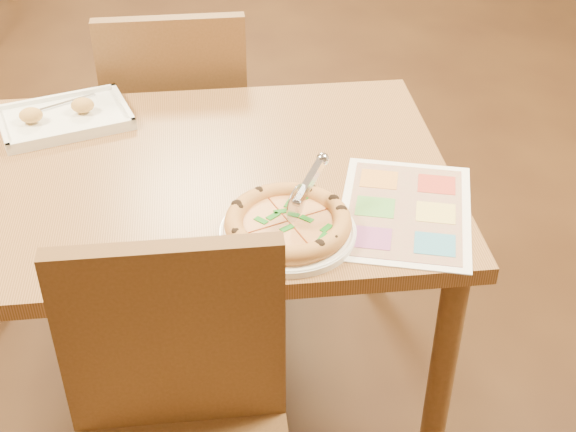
{
  "coord_description": "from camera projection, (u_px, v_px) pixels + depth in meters",
  "views": [
    {
      "loc": [
        0.09,
        -1.6,
        1.74
      ],
      "look_at": [
        0.24,
        -0.27,
        0.77
      ],
      "focal_mm": 50.0,
      "sensor_mm": 36.0,
      "label": 1
    }
  ],
  "objects": [
    {
      "name": "dining_table",
      "position": [
        175.0,
        203.0,
        1.93
      ],
      "size": [
        1.3,
        0.85,
        0.72
      ],
      "color": "#8F5F39",
      "rests_on": "ground"
    },
    {
      "name": "chair_near",
      "position": [
        177.0,
        418.0,
        1.48
      ],
      "size": [
        0.42,
        0.42,
        0.47
      ],
      "color": "brown",
      "rests_on": "ground"
    },
    {
      "name": "chair_far",
      "position": [
        177.0,
        110.0,
        2.45
      ],
      "size": [
        0.42,
        0.42,
        0.47
      ],
      "rotation": [
        0.0,
        0.0,
        3.14
      ],
      "color": "brown",
      "rests_on": "ground"
    },
    {
      "name": "plate",
      "position": [
        288.0,
        232.0,
        1.68
      ],
      "size": [
        0.36,
        0.36,
        0.02
      ],
      "primitive_type": "cylinder",
      "rotation": [
        0.0,
        0.0,
        0.29
      ],
      "color": "white",
      "rests_on": "dining_table"
    },
    {
      "name": "pizza",
      "position": [
        288.0,
        222.0,
        1.67
      ],
      "size": [
        0.27,
        0.27,
        0.04
      ],
      "rotation": [
        0.0,
        0.0,
        0.36
      ],
      "color": "#DB964A",
      "rests_on": "plate"
    },
    {
      "name": "pizza_cutter",
      "position": [
        305.0,
        188.0,
        1.67
      ],
      "size": [
        0.1,
        0.14,
        0.09
      ],
      "rotation": [
        0.0,
        0.0,
        0.96
      ],
      "color": "silver",
      "rests_on": "pizza"
    },
    {
      "name": "appetizer_tray",
      "position": [
        64.0,
        118.0,
        2.07
      ],
      "size": [
        0.37,
        0.31,
        0.06
      ],
      "rotation": [
        0.0,
        0.0,
        0.31
      ],
      "color": "white",
      "rests_on": "dining_table"
    },
    {
      "name": "menu",
      "position": [
        405.0,
        211.0,
        1.75
      ],
      "size": [
        0.38,
        0.46,
        0.0
      ],
      "primitive_type": "cube",
      "rotation": [
        0.0,
        0.0,
        -0.28
      ],
      "color": "white",
      "rests_on": "dining_table"
    }
  ]
}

